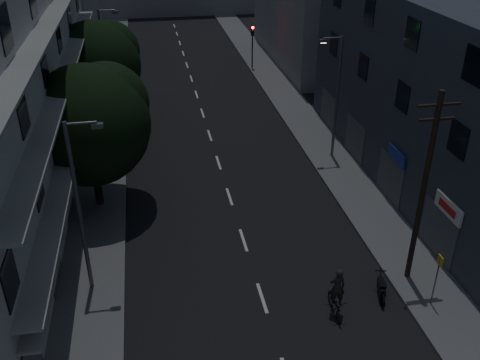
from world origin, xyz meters
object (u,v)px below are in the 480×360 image
object	(u,v)px
bus_stop_sign	(438,271)
motorcycle	(381,289)
cyclist	(336,299)
utility_pole	(424,187)

from	to	relation	value
bus_stop_sign	motorcycle	xyz separation A→B (m)	(-1.91, 0.94, -1.44)
bus_stop_sign	cyclist	bearing A→B (deg)	175.69
cyclist	bus_stop_sign	bearing A→B (deg)	-2.15
utility_pole	motorcycle	bearing A→B (deg)	-150.10
bus_stop_sign	motorcycle	distance (m)	2.57
motorcycle	cyclist	distance (m)	2.45
utility_pole	motorcycle	distance (m)	4.85
bus_stop_sign	cyclist	distance (m)	4.40
motorcycle	utility_pole	bearing A→B (deg)	45.35
bus_stop_sign	cyclist	xyz separation A→B (m)	(-4.25, 0.32, -1.10)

